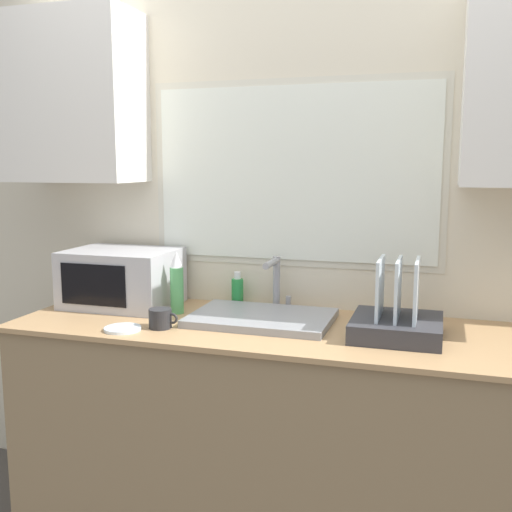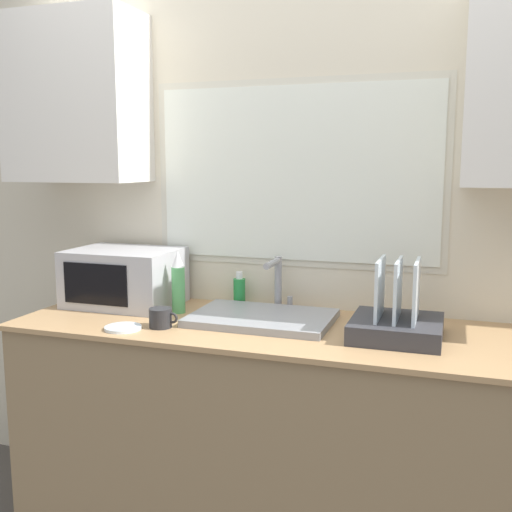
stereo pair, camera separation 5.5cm
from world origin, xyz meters
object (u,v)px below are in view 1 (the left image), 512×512
object	(u,v)px
soap_bottle	(237,291)
mug_near_sink	(161,318)
microwave	(122,278)
spray_bottle	(177,284)
faucet	(276,278)
dish_rack	(397,320)

from	to	relation	value
soap_bottle	mug_near_sink	distance (m)	0.47
microwave	mug_near_sink	bearing A→B (deg)	-41.41
spray_bottle	mug_near_sink	bearing A→B (deg)	-80.90
faucet	microwave	bearing A→B (deg)	-170.52
faucet	mug_near_sink	distance (m)	0.55
dish_rack	spray_bottle	size ratio (longest dim) A/B	1.26
soap_bottle	dish_rack	bearing A→B (deg)	-21.81
faucet	mug_near_sink	xyz separation A→B (m)	(-0.35, -0.41, -0.10)
faucet	dish_rack	world-z (taller)	dish_rack
soap_bottle	microwave	bearing A→B (deg)	-163.37
dish_rack	mug_near_sink	distance (m)	0.90
faucet	mug_near_sink	size ratio (longest dim) A/B	1.97
spray_bottle	soap_bottle	world-z (taller)	spray_bottle
faucet	microwave	xyz separation A→B (m)	(-0.68, -0.11, -0.02)
microwave	spray_bottle	bearing A→B (deg)	-11.12
spray_bottle	soap_bottle	bearing A→B (deg)	45.68
dish_rack	mug_near_sink	size ratio (longest dim) A/B	2.83
microwave	soap_bottle	world-z (taller)	microwave
soap_bottle	mug_near_sink	xyz separation A→B (m)	(-0.16, -0.44, -0.03)
mug_near_sink	dish_rack	bearing A→B (deg)	9.82
dish_rack	spray_bottle	bearing A→B (deg)	174.90
microwave	spray_bottle	xyz separation A→B (m)	(0.29, -0.06, 0.00)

